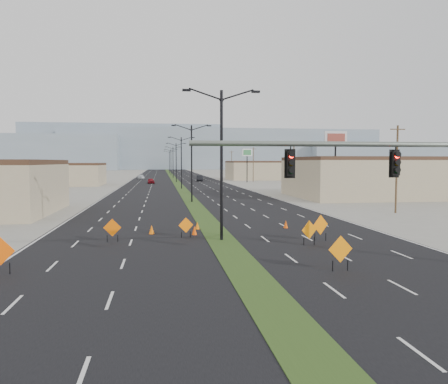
{
  "coord_description": "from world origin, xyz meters",
  "views": [
    {
      "loc": [
        -4.03,
        -16.79,
        5.31
      ],
      "look_at": [
        0.33,
        13.1,
        3.2
      ],
      "focal_mm": 35.0,
      "sensor_mm": 36.0,
      "label": 1
    }
  ],
  "objects": [
    {
      "name": "streetlight_3",
      "position": [
        0.0,
        96.0,
        5.42
      ],
      "size": [
        5.15,
        0.24,
        10.02
      ],
      "color": "black",
      "rests_on": "ground"
    },
    {
      "name": "signal_mast",
      "position": [
        8.56,
        2.0,
        4.79
      ],
      "size": [
        16.3,
        0.6,
        8.0
      ],
      "color": "slate",
      "rests_on": "ground"
    },
    {
      "name": "construction_sign_2",
      "position": [
        -2.31,
        13.44,
        0.83
      ],
      "size": [
        1.04,
        0.31,
        1.42
      ],
      "rotation": [
        0.0,
        0.0,
        0.25
      ],
      "color": "orange",
      "rests_on": "ground"
    },
    {
      "name": "construction_sign_5",
      "position": [
        6.5,
        10.81,
        1.04
      ],
      "size": [
        1.22,
        0.59,
        1.76
      ],
      "rotation": [
        0.0,
        0.0,
        0.43
      ],
      "color": "orange",
      "rests_on": "ground"
    },
    {
      "name": "streetlight_4",
      "position": [
        0.0,
        124.0,
        5.42
      ],
      "size": [
        5.15,
        0.24,
        10.02
      ],
      "color": "black",
      "rests_on": "ground"
    },
    {
      "name": "mesa_center",
      "position": [
        40.0,
        300.0,
        14.0
      ],
      "size": [
        220.0,
        50.0,
        28.0
      ],
      "primitive_type": "cube",
      "color": "gray",
      "rests_on": "ground"
    },
    {
      "name": "streetlight_2",
      "position": [
        0.0,
        68.0,
        5.42
      ],
      "size": [
        5.15,
        0.24,
        10.02
      ],
      "color": "black",
      "rests_on": "ground"
    },
    {
      "name": "streetlight_1",
      "position": [
        0.0,
        40.0,
        5.42
      ],
      "size": [
        5.15,
        0.24,
        10.02
      ],
      "color": "black",
      "rests_on": "ground"
    },
    {
      "name": "construction_sign_3",
      "position": [
        5.28,
        9.57,
        0.93
      ],
      "size": [
        1.12,
        0.46,
        1.58
      ],
      "rotation": [
        0.0,
        0.0,
        0.37
      ],
      "color": "orange",
      "rests_on": "ground"
    },
    {
      "name": "utility_pole_2",
      "position": [
        20.0,
        95.0,
        4.67
      ],
      "size": [
        1.6,
        0.2,
        9.0
      ],
      "color": "#4C3823",
      "rests_on": "ground"
    },
    {
      "name": "car_left",
      "position": [
        -6.32,
        89.79,
        0.64
      ],
      "size": [
        1.85,
        3.88,
        1.28
      ],
      "primitive_type": "imported",
      "rotation": [
        0.0,
        0.0,
        0.09
      ],
      "color": "maroon",
      "rests_on": "ground"
    },
    {
      "name": "car_mid",
      "position": [
        6.49,
        100.99,
        0.77
      ],
      "size": [
        1.98,
        4.78,
        1.54
      ],
      "primitive_type": "imported",
      "rotation": [
        0.0,
        0.0,
        -0.08
      ],
      "color": "black",
      "rests_on": "ground"
    },
    {
      "name": "building_se_near",
      "position": [
        34.0,
        45.0,
        2.75
      ],
      "size": [
        36.0,
        18.0,
        5.5
      ],
      "primitive_type": "cube",
      "color": "tan",
      "rests_on": "ground"
    },
    {
      "name": "pole_sign_east_far",
      "position": [
        17.91,
        92.75,
        6.92
      ],
      "size": [
        2.77,
        1.14,
        8.55
      ],
      "rotation": [
        0.0,
        0.0,
        0.29
      ],
      "color": "black",
      "rests_on": "ground"
    },
    {
      "name": "pole_sign_east_near",
      "position": [
        19.79,
        40.44,
        7.71
      ],
      "size": [
        3.09,
        0.51,
        9.45
      ],
      "rotation": [
        0.0,
        0.0,
        -0.04
      ],
      "color": "black",
      "rests_on": "ground"
    },
    {
      "name": "median_strip",
      "position": [
        0.0,
        100.0,
        0.0
      ],
      "size": [
        2.0,
        400.0,
        0.04
      ],
      "primitive_type": "cube",
      "color": "#304C1B",
      "rests_on": "ground"
    },
    {
      "name": "building_sw_far",
      "position": [
        -32.0,
        85.0,
        2.25
      ],
      "size": [
        30.0,
        14.0,
        4.5
      ],
      "primitive_type": "cube",
      "color": "tan",
      "rests_on": "ground"
    },
    {
      "name": "streetlight_5",
      "position": [
        0.0,
        152.0,
        5.42
      ],
      "size": [
        5.15,
        0.24,
        10.02
      ],
      "color": "black",
      "rests_on": "ground"
    },
    {
      "name": "cone_3",
      "position": [
        -1.21,
        17.06,
        0.31
      ],
      "size": [
        0.39,
        0.39,
        0.61
      ],
      "primitive_type": "cone",
      "rotation": [
        0.0,
        0.0,
        -0.05
      ],
      "color": "orange",
      "rests_on": "ground"
    },
    {
      "name": "building_se_far",
      "position": [
        38.0,
        110.0,
        2.5
      ],
      "size": [
        44.0,
        16.0,
        5.0
      ],
      "primitive_type": "cube",
      "color": "tan",
      "rests_on": "ground"
    },
    {
      "name": "cone_1",
      "position": [
        -1.64,
        14.48,
        0.33
      ],
      "size": [
        0.44,
        0.44,
        0.65
      ],
      "primitive_type": "cone",
      "rotation": [
        0.0,
        0.0,
        0.14
      ],
      "color": "#F44E05",
      "rests_on": "ground"
    },
    {
      "name": "construction_sign_1",
      "position": [
        -7.21,
        12.42,
        0.91
      ],
      "size": [
        1.17,
        0.11,
        1.55
      ],
      "rotation": [
        0.0,
        0.0,
        -0.06
      ],
      "color": "#EF6105",
      "rests_on": "ground"
    },
    {
      "name": "utility_pole_1",
      "position": [
        20.0,
        60.0,
        4.67
      ],
      "size": [
        1.6,
        0.2,
        9.0
      ],
      "color": "#4C3823",
      "rests_on": "ground"
    },
    {
      "name": "streetlight_6",
      "position": [
        0.0,
        180.0,
        5.42
      ],
      "size": [
        5.15,
        0.24,
        10.02
      ],
      "color": "black",
      "rests_on": "ground"
    },
    {
      "name": "ground",
      "position": [
        0.0,
        0.0,
        0.0
      ],
      "size": [
        600.0,
        600.0,
        0.0
      ],
      "primitive_type": "plane",
      "color": "gray",
      "rests_on": "ground"
    },
    {
      "name": "construction_sign_0",
      "position": [
        -11.5,
        4.69,
        1.06
      ],
      "size": [
        1.35,
        0.15,
        1.8
      ],
      "rotation": [
        0.0,
        0.0,
        -0.08
      ],
      "color": "#F75505",
      "rests_on": "ground"
    },
    {
      "name": "utility_pole_3",
      "position": [
        20.0,
        130.0,
        4.67
      ],
      "size": [
        1.6,
        0.2,
        9.0
      ],
      "color": "#4C3823",
      "rests_on": "ground"
    },
    {
      "name": "mesa_east",
      "position": [
        180.0,
        290.0,
        9.0
      ],
      "size": [
        160.0,
        50.0,
        18.0
      ],
      "primitive_type": "cube",
      "color": "gray",
      "rests_on": "ground"
    },
    {
      "name": "cone_2",
      "position": [
        5.83,
        16.65,
        0.31
      ],
      "size": [
        0.42,
        0.42,
        0.62
      ],
      "primitive_type": "cone",
      "rotation": [
        0.0,
        0.0,
        0.14
      ],
      "color": "#E44A04",
      "rests_on": "ground"
    },
    {
      "name": "utility_pole_0",
      "position": [
        20.0,
        25.0,
        4.67
      ],
      "size": [
        1.6,
        0.2,
        9.0
      ],
      "color": "#4C3823",
      "rests_on": "ground"
    },
    {
      "name": "car_far",
      "position": [
        -9.78,
        115.27,
        0.68
      ],
      "size": [
        2.39,
        4.88,
        1.37
      ],
      "primitive_type": "imported",
      "rotation": [
        0.0,
        0.0,
        0.1
      ],
      "color": "#B8BEC3",
      "rests_on": "ground"
    },
    {
      "name": "streetlight_0",
      "position": [
        0.0,
        12.0,
        5.42
      ],
      "size": [
        5.15,
        0.24,
        10.02
      ],
      "color": "black",
      "rests_on": "ground"
    },
    {
      "name": "construction_sign_4",
      "position": [
        4.55,
        3.0,
        1.03
      ],
      "size": [
        1.3,
        0.25,
        1.74
      ],
      "rotation": [
        0.0,
        0.0,
        0.16
      ],
      "color": "orange",
      "rests_on": "ground"
    },
    {
      "name": "mesa_backdrop",
      "position": [
        -30.0,
        320.0,
        16.0
      ],
      "size": [
        140.0,
        50.0,
        32.0
      ],
      "primitive_type": "cube",
      "color": "gray",
      "rests_on": "ground"
    },
    {
      "name": "cone_0",
      "position": [
        -4.71,
        15.28,
        0.34
      ],
      "size": [
        0.51,
        0.51,
        0.68
      ],
      "primitive_type": "cone",
      "rotation": [
        0.0,
        0.0,
        -0.29
      ],
      "color": "orange",
      "rests_on": "ground"
    },
    {
      "name": "road_surface",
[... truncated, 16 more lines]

